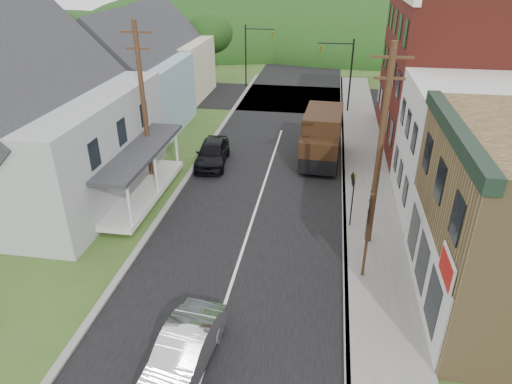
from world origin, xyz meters
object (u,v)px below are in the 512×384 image
at_px(route_sign_cluster, 368,224).
at_px(silver_sedan, 184,351).
at_px(warning_sign, 353,191).
at_px(dark_sedan, 212,153).
at_px(delivery_van, 322,137).

bearing_deg(route_sign_cluster, silver_sedan, -129.21).
bearing_deg(warning_sign, silver_sedan, -132.09).
bearing_deg(dark_sedan, route_sign_cluster, -54.40).
bearing_deg(dark_sedan, silver_sedan, -84.27).
bearing_deg(route_sign_cluster, dark_sedan, 137.36).
bearing_deg(silver_sedan, warning_sign, 66.85).
relative_size(dark_sedan, delivery_van, 0.79).
distance_m(silver_sedan, warning_sign, 10.99).
bearing_deg(delivery_van, silver_sedan, -98.78).
bearing_deg(silver_sedan, dark_sedan, 107.20).
xyz_separation_m(dark_sedan, route_sign_cluster, (8.82, -10.24, 1.81)).
distance_m(route_sign_cluster, warning_sign, 3.96).
distance_m(silver_sedan, dark_sedan, 16.14).
relative_size(delivery_van, route_sign_cluster, 1.53).
xyz_separation_m(delivery_van, warning_sign, (1.68, -8.08, 0.38)).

